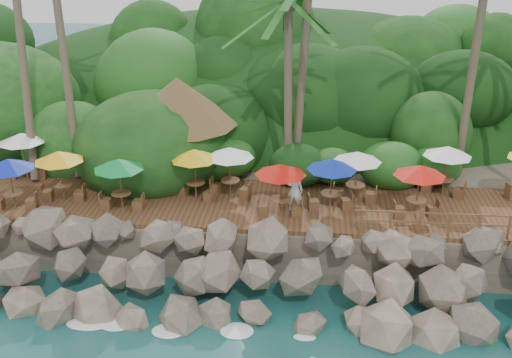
{
  "coord_description": "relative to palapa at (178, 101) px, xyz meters",
  "views": [
    {
      "loc": [
        2.17,
        -17.22,
        13.29
      ],
      "look_at": [
        0.0,
        6.0,
        3.4
      ],
      "focal_mm": 42.03,
      "sensor_mm": 36.0,
      "label": 1
    }
  ],
  "objects": [
    {
      "name": "terrace",
      "position": [
        3.95,
        -3.27,
        -3.59
      ],
      "size": [
        26.0,
        5.0,
        0.2
      ],
      "primitive_type": "cube",
      "color": "brown",
      "rests_on": "land_base"
    },
    {
      "name": "railing",
      "position": [
        11.57,
        -5.62,
        -2.89
      ],
      "size": [
        7.2,
        0.1,
        1.0
      ],
      "color": "brown",
      "rests_on": "terrace"
    },
    {
      "name": "jungle_hill",
      "position": [
        3.95,
        14.23,
        -5.79
      ],
      "size": [
        44.8,
        28.0,
        15.4
      ],
      "primitive_type": "ellipsoid",
      "color": "#143811",
      "rests_on": "ground"
    },
    {
      "name": "dining_clusters",
      "position": [
        3.64,
        -3.22,
        -1.61
      ],
      "size": [
        24.73,
        5.3,
        2.27
      ],
      "color": "brown",
      "rests_on": "terrace"
    },
    {
      "name": "palapa",
      "position": [
        0.0,
        0.0,
        0.0
      ],
      "size": [
        5.56,
        5.56,
        4.6
      ],
      "color": "brown",
      "rests_on": "ground"
    },
    {
      "name": "land_base",
      "position": [
        3.95,
        6.73,
        -4.74
      ],
      "size": [
        32.0,
        25.2,
        2.1
      ],
      "primitive_type": "cube",
      "color": "gray",
      "rests_on": "ground"
    },
    {
      "name": "foam_line",
      "position": [
        3.95,
        -8.97,
        -5.76
      ],
      "size": [
        25.2,
        0.8,
        0.06
      ],
      "color": "white",
      "rests_on": "ground"
    },
    {
      "name": "seawall",
      "position": [
        3.95,
        -7.27,
        -4.64
      ],
      "size": [
        29.0,
        4.0,
        2.3
      ],
      "primitive_type": null,
      "color": "gray",
      "rests_on": "ground"
    },
    {
      "name": "jungle_foliage",
      "position": [
        3.95,
        5.73,
        -5.79
      ],
      "size": [
        44.0,
        16.0,
        12.0
      ],
      "primitive_type": null,
      "color": "#143811",
      "rests_on": "ground"
    },
    {
      "name": "waiter",
      "position": [
        5.61,
        -3.95,
        -2.55
      ],
      "size": [
        0.72,
        0.51,
        1.88
      ],
      "primitive_type": "imported",
      "rotation": [
        0.0,
        0.0,
        3.05
      ],
      "color": "white",
      "rests_on": "terrace"
    },
    {
      "name": "ground",
      "position": [
        3.95,
        -9.27,
        -5.79
      ],
      "size": [
        140.0,
        140.0,
        0.0
      ],
      "primitive_type": "plane",
      "color": "#19514F",
      "rests_on": "ground"
    }
  ]
}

